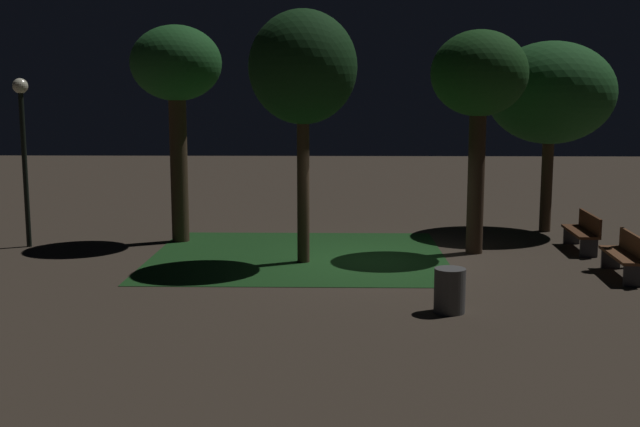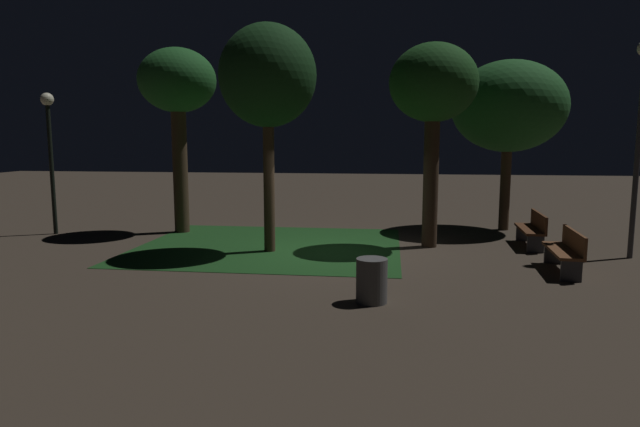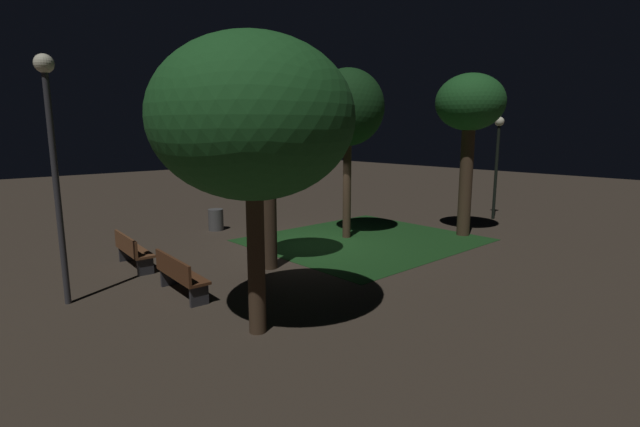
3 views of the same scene
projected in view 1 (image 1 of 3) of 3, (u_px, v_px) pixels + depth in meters
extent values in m
plane|color=#3D3328|center=(372.00, 262.00, 17.13)|extent=(60.00, 60.00, 0.00)
cube|color=#194219|center=(298.00, 256.00, 17.74)|extent=(5.90, 6.65, 0.01)
cube|color=brown|center=(622.00, 255.00, 15.61)|extent=(1.83, 0.61, 0.06)
cube|color=brown|center=(634.00, 244.00, 15.56)|extent=(1.80, 0.19, 0.40)
cube|color=#2D2D33|center=(634.00, 276.00, 14.86)|extent=(0.11, 0.39, 0.42)
cube|color=#2D2D33|center=(611.00, 259.00, 16.44)|extent=(0.11, 0.39, 0.42)
cube|color=#512D19|center=(580.00, 232.00, 18.31)|extent=(1.82, 0.58, 0.06)
cube|color=#512D19|center=(590.00, 222.00, 18.26)|extent=(1.80, 0.16, 0.40)
cube|color=#2D2D33|center=(589.00, 248.00, 17.56)|extent=(0.10, 0.39, 0.42)
cube|color=#2D2D33|center=(572.00, 236.00, 19.14)|extent=(0.10, 0.39, 0.42)
cylinder|color=#423021|center=(303.00, 181.00, 16.81)|extent=(0.27, 0.27, 3.59)
ellipsoid|color=#143816|center=(303.00, 67.00, 16.44)|extent=(2.31, 2.31, 2.42)
cylinder|color=#38281C|center=(476.00, 178.00, 17.82)|extent=(0.38, 0.38, 3.52)
ellipsoid|color=#194719|center=(479.00, 73.00, 17.47)|extent=(2.19, 2.19, 1.94)
cylinder|color=#423021|center=(547.00, 180.00, 20.76)|extent=(0.30, 0.30, 2.78)
ellipsoid|color=#1E5623|center=(551.00, 93.00, 20.41)|extent=(3.34, 3.34, 2.69)
cylinder|color=#423021|center=(179.00, 166.00, 19.23)|extent=(0.43, 0.43, 3.80)
ellipsoid|color=#1E5623|center=(176.00, 63.00, 18.85)|extent=(2.21, 2.21, 1.83)
cylinder|color=black|center=(25.00, 171.00, 18.56)|extent=(0.12, 0.12, 3.70)
sphere|color=#F2EDCC|center=(20.00, 86.00, 18.26)|extent=(0.36, 0.36, 0.36)
cylinder|color=#4C4C4C|center=(450.00, 290.00, 13.08)|extent=(0.53, 0.53, 0.76)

